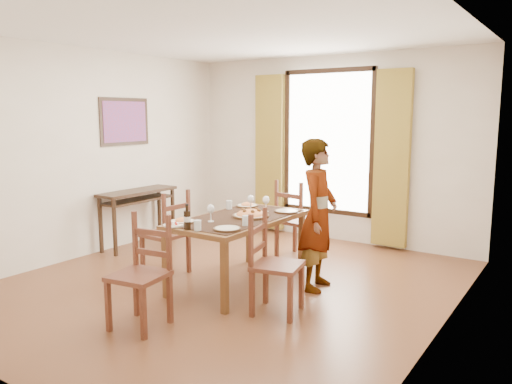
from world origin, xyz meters
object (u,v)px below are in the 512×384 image
Objects in this scene: dining_table at (239,223)px; man at (318,215)px; console_table at (138,198)px; pasta_platter at (251,212)px.

man is (0.77, 0.37, 0.12)m from dining_table.
dining_table is (2.13, -0.53, -0.00)m from console_table.
man is 4.01× the size of pasta_platter.
console_table reaches higher than dining_table.
pasta_platter is (0.11, 0.07, 0.12)m from dining_table.
console_table is 3.00× the size of pasta_platter.
dining_table is at bearing -13.95° from console_table.
man is 0.73m from pasta_platter.
man is (2.90, -0.16, 0.12)m from console_table.
console_table is 0.75× the size of man.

